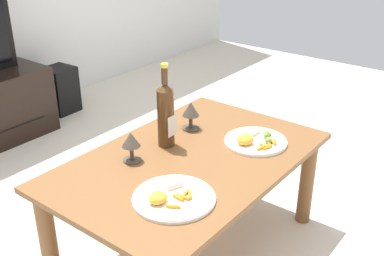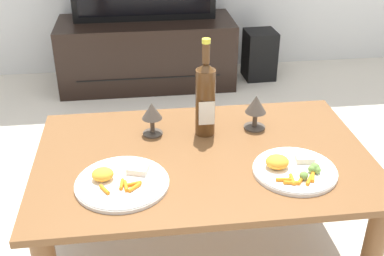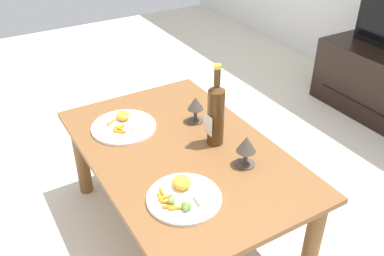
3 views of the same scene
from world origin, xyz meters
name	(u,v)px [view 3 (image 3 of 3)]	position (x,y,z in m)	size (l,w,h in m)	color
ground_plane	(183,229)	(0.00, 0.00, 0.00)	(6.40, 6.40, 0.00)	beige
dining_table	(182,164)	(0.00, 0.00, 0.40)	(1.17, 0.75, 0.48)	brown
wine_bottle	(216,113)	(0.03, 0.15, 0.63)	(0.07, 0.08, 0.37)	#4C2D14
goblet_left	(195,105)	(-0.17, 0.17, 0.57)	(0.08, 0.08, 0.13)	#473D33
goblet_right	(246,146)	(0.22, 0.17, 0.57)	(0.08, 0.08, 0.14)	#473D33
dinner_plate_left	(124,126)	(-0.29, -0.15, 0.49)	(0.30, 0.30, 0.05)	white
dinner_plate_right	(184,196)	(0.28, -0.15, 0.49)	(0.28, 0.28, 0.05)	white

